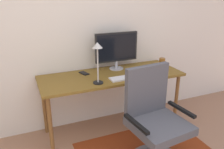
% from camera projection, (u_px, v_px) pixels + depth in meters
% --- Properties ---
extents(wall_back, '(6.00, 0.10, 2.60)m').
position_uv_depth(wall_back, '(61.00, 27.00, 2.74)').
color(wall_back, silver).
rests_on(wall_back, ground).
extents(desk, '(1.71, 0.63, 0.76)m').
position_uv_depth(desk, '(112.00, 80.00, 2.79)').
color(desk, brown).
rests_on(desk, ground).
extents(monitor, '(0.56, 0.18, 0.47)m').
position_uv_depth(monitor, '(116.00, 48.00, 2.87)').
color(monitor, '#B2B2B7').
rests_on(monitor, desk).
extents(keyboard, '(0.43, 0.13, 0.02)m').
position_uv_depth(keyboard, '(128.00, 77.00, 2.65)').
color(keyboard, white).
rests_on(keyboard, desk).
extents(computer_mouse, '(0.06, 0.10, 0.03)m').
position_uv_depth(computer_mouse, '(151.00, 74.00, 2.74)').
color(computer_mouse, white).
rests_on(computer_mouse, desk).
extents(coffee_cup, '(0.08, 0.08, 0.10)m').
position_uv_depth(coffee_cup, '(162.00, 62.00, 3.08)').
color(coffee_cup, brown).
rests_on(coffee_cup, desk).
extents(cell_phone, '(0.11, 0.15, 0.01)m').
position_uv_depth(cell_phone, '(84.00, 73.00, 2.80)').
color(cell_phone, black).
rests_on(cell_phone, desk).
extents(desk_lamp, '(0.11, 0.11, 0.45)m').
position_uv_depth(desk_lamp, '(98.00, 54.00, 2.40)').
color(desk_lamp, black).
rests_on(desk_lamp, desk).
extents(office_chair, '(0.63, 0.57, 1.03)m').
position_uv_depth(office_chair, '(155.00, 127.00, 2.31)').
color(office_chair, slate).
rests_on(office_chair, ground).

